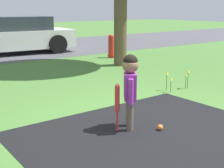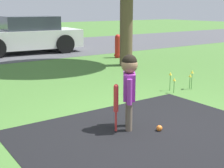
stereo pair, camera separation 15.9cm
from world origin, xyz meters
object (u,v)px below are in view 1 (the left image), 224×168
(child, at_px, (130,81))
(parked_car, at_px, (18,36))
(baseball_bat, at_px, (117,101))
(fire_hydrant, at_px, (111,46))
(sports_ball, at_px, (160,127))

(child, height_order, parked_car, parked_car)
(baseball_bat, bearing_deg, fire_hydrant, 53.91)
(child, height_order, sports_ball, child)
(child, distance_m, fire_hydrant, 6.26)
(parked_car, bearing_deg, sports_ball, 86.94)
(baseball_bat, height_order, parked_car, parked_car)
(baseball_bat, distance_m, parked_car, 8.24)
(child, xyz_separation_m, baseball_bat, (-0.21, 0.01, -0.24))
(baseball_bat, height_order, fire_hydrant, fire_hydrant)
(fire_hydrant, distance_m, parked_car, 3.56)
(child, bearing_deg, sports_ball, -101.71)
(sports_ball, relative_size, fire_hydrant, 0.11)
(sports_ball, height_order, fire_hydrant, fire_hydrant)
(sports_ball, xyz_separation_m, parked_car, (1.23, 8.38, 0.58))
(baseball_bat, distance_m, sports_ball, 0.70)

